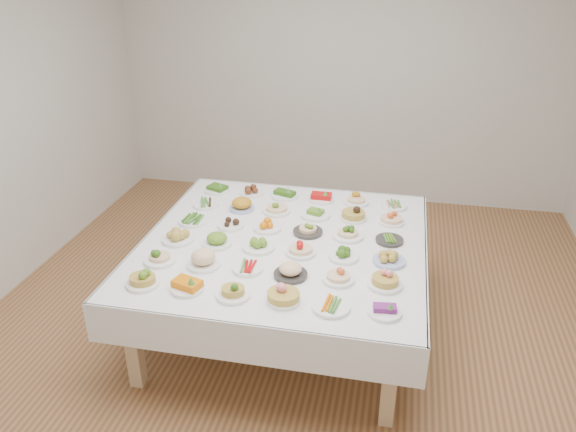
% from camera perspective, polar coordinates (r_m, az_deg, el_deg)
% --- Properties ---
extents(room_envelope, '(5.02, 5.02, 2.81)m').
position_cam_1_polar(room_envelope, '(3.76, 1.31, 12.76)').
color(room_envelope, olive).
rests_on(room_envelope, ground).
extents(display_table, '(2.04, 2.04, 0.75)m').
position_cam_1_polar(display_table, '(4.10, -0.43, -3.42)').
color(display_table, white).
rests_on(display_table, ground).
extents(dish_0, '(0.21, 0.21, 0.12)m').
position_cam_1_polar(dish_0, '(3.65, -14.59, -6.04)').
color(dish_0, white).
rests_on(dish_0, display_table).
extents(dish_1, '(0.21, 0.21, 0.10)m').
position_cam_1_polar(dish_1, '(3.55, -10.21, -6.80)').
color(dish_1, white).
rests_on(dish_1, display_table).
extents(dish_2, '(0.20, 0.20, 0.11)m').
position_cam_1_polar(dish_2, '(3.45, -5.62, -7.48)').
color(dish_2, white).
rests_on(dish_2, display_table).
extents(dish_3, '(0.20, 0.20, 0.13)m').
position_cam_1_polar(dish_3, '(3.38, -0.47, -7.82)').
color(dish_3, white).
rests_on(dish_3, display_table).
extents(dish_4, '(0.22, 0.22, 0.05)m').
position_cam_1_polar(dish_4, '(3.35, 4.41, -9.07)').
color(dish_4, white).
rests_on(dish_4, display_table).
extents(dish_5, '(0.20, 0.20, 0.08)m').
position_cam_1_polar(dish_5, '(3.34, 9.80, -9.36)').
color(dish_5, white).
rests_on(dish_5, display_table).
extents(dish_6, '(0.22, 0.22, 0.12)m').
position_cam_1_polar(dish_6, '(3.88, -12.89, -3.84)').
color(dish_6, white).
rests_on(dish_6, display_table).
extents(dish_7, '(0.22, 0.22, 0.13)m').
position_cam_1_polar(dish_7, '(3.77, -8.60, -4.23)').
color(dish_7, white).
rests_on(dish_7, display_table).
extents(dish_8, '(0.20, 0.20, 0.05)m').
position_cam_1_polar(dish_8, '(3.71, -4.10, -5.25)').
color(dish_8, white).
rests_on(dish_8, display_table).
extents(dish_9, '(0.22, 0.22, 0.12)m').
position_cam_1_polar(dish_9, '(3.62, 0.26, -5.43)').
color(dish_9, '#2D2A28').
rests_on(dish_9, display_table).
extents(dish_10, '(0.20, 0.20, 0.11)m').
position_cam_1_polar(dish_10, '(3.59, 5.15, -5.94)').
color(dish_10, white).
rests_on(dish_10, display_table).
extents(dish_11, '(0.22, 0.22, 0.13)m').
position_cam_1_polar(dish_11, '(3.58, 9.86, -6.23)').
color(dish_11, white).
rests_on(dish_11, display_table).
extents(dish_12, '(0.23, 0.23, 0.10)m').
position_cam_1_polar(dish_12, '(4.12, -11.12, -1.90)').
color(dish_12, white).
rests_on(dish_12, display_table).
extents(dish_13, '(0.21, 0.21, 0.11)m').
position_cam_1_polar(dish_13, '(4.02, -7.23, -2.33)').
color(dish_13, white).
rests_on(dish_13, display_table).
extents(dish_14, '(0.23, 0.23, 0.09)m').
position_cam_1_polar(dish_14, '(3.95, -3.00, -2.81)').
color(dish_14, white).
rests_on(dish_14, display_table).
extents(dish_15, '(0.24, 0.24, 0.13)m').
position_cam_1_polar(dish_15, '(3.87, 1.31, -3.06)').
color(dish_15, white).
rests_on(dish_15, display_table).
extents(dish_16, '(0.20, 0.20, 0.08)m').
position_cam_1_polar(dish_16, '(3.85, 5.66, -3.90)').
color(dish_16, white).
rests_on(dish_16, display_table).
extents(dish_17, '(0.22, 0.22, 0.10)m').
position_cam_1_polar(dish_17, '(3.84, 10.27, -4.09)').
color(dish_17, '#4C66B2').
rests_on(dish_17, display_table).
extents(dish_18, '(0.22, 0.22, 0.05)m').
position_cam_1_polar(dish_18, '(4.38, -9.62, -0.38)').
color(dish_18, white).
rests_on(dish_18, display_table).
extents(dish_19, '(0.20, 0.20, 0.08)m').
position_cam_1_polar(dish_19, '(4.27, -5.84, -0.71)').
color(dish_19, white).
rests_on(dish_19, display_table).
extents(dish_20, '(0.21, 0.21, 0.09)m').
position_cam_1_polar(dish_20, '(4.21, -2.09, -0.95)').
color(dish_20, white).
rests_on(dish_20, display_table).
extents(dish_21, '(0.22, 0.22, 0.11)m').
position_cam_1_polar(dish_21, '(4.15, 2.04, -1.21)').
color(dish_21, '#2D2A28').
rests_on(dish_21, display_table).
extents(dish_22, '(0.23, 0.23, 0.12)m').
position_cam_1_polar(dish_22, '(4.11, 6.11, -1.53)').
color(dish_22, white).
rests_on(dish_22, display_table).
extents(dish_23, '(0.20, 0.20, 0.04)m').
position_cam_1_polar(dish_23, '(4.11, 10.27, -2.38)').
color(dish_23, '#2D2A28').
rests_on(dish_23, display_table).
extents(dish_24, '(0.21, 0.21, 0.05)m').
position_cam_1_polar(dish_24, '(4.64, -8.32, 1.27)').
color(dish_24, white).
rests_on(dish_24, display_table).
extents(dish_25, '(0.20, 0.20, 0.12)m').
position_cam_1_polar(dish_25, '(4.53, -4.72, 1.27)').
color(dish_25, '#4C66B2').
rests_on(dish_25, display_table).
extents(dish_26, '(0.22, 0.22, 0.13)m').
position_cam_1_polar(dish_26, '(4.47, -1.15, 1.07)').
color(dish_26, white).
rests_on(dish_26, display_table).
extents(dish_27, '(0.23, 0.23, 0.09)m').
position_cam_1_polar(dish_27, '(4.42, 2.80, 0.35)').
color(dish_27, white).
rests_on(dish_27, display_table).
extents(dish_28, '(0.20, 0.20, 0.12)m').
position_cam_1_polar(dish_28, '(4.38, 6.67, 0.31)').
color(dish_28, white).
rests_on(dish_28, display_table).
extents(dish_29, '(0.21, 0.21, 0.11)m').
position_cam_1_polar(dish_29, '(4.37, 10.50, -0.09)').
color(dish_29, white).
rests_on(dish_29, display_table).
extents(dish_30, '(0.21, 0.21, 0.10)m').
position_cam_1_polar(dish_30, '(4.89, -7.19, 2.93)').
color(dish_30, white).
rests_on(dish_30, display_table).
extents(dish_31, '(0.20, 0.20, 0.09)m').
position_cam_1_polar(dish_31, '(4.80, -3.73, 2.65)').
color(dish_31, white).
rests_on(dish_31, display_table).
extents(dish_32, '(0.22, 0.22, 0.10)m').
position_cam_1_polar(dish_32, '(4.74, -0.34, 2.38)').
color(dish_32, white).
rests_on(dish_32, display_table).
extents(dish_33, '(0.20, 0.20, 0.09)m').
position_cam_1_polar(dish_33, '(4.69, 3.41, 2.00)').
color(dish_33, white).
rests_on(dish_33, display_table).
extents(dish_34, '(0.20, 0.20, 0.12)m').
position_cam_1_polar(dish_34, '(4.65, 6.96, 1.88)').
color(dish_34, white).
rests_on(dish_34, display_table).
extents(dish_35, '(0.20, 0.20, 0.05)m').
position_cam_1_polar(dish_35, '(4.65, 10.69, 1.05)').
color(dish_35, white).
rests_on(dish_35, display_table).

